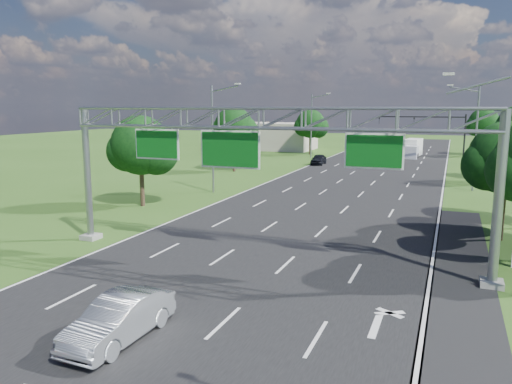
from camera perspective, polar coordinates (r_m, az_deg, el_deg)
The scene contains 18 objects.
ground at distance 43.86m, azimuth 8.69°, elevation -0.99°, with size 220.00×220.00×0.00m, color #2D5218.
road at distance 43.86m, azimuth 8.69°, elevation -0.99°, with size 18.00×180.00×0.02m, color black.
road_flare at distance 27.30m, azimuth 22.30°, elevation -8.24°, with size 3.00×30.00×0.02m, color black.
sign_gantry at distance 25.76m, azimuth 0.76°, elevation 7.08°, with size 23.50×1.00×9.56m.
traffic_signal at distance 77.14m, azimuth 20.17°, elevation 6.99°, with size 12.21×0.24×7.00m.
streetlight_l_near at distance 46.97m, azimuth -4.78°, elevation 6.66°, with size 2.97×0.22×10.16m.
streetlight_l_far at distance 79.85m, azimuth 6.48°, elevation 7.89°, with size 2.97×0.22×10.16m.
streetlight_r_mid at distance 52.16m, azimuth 23.65°, elevation 6.18°, with size 2.97×0.22×10.16m.
tree_verge_la at distance 41.47m, azimuth -12.93°, elevation 4.90°, with size 5.76×4.80×7.40m.
tree_verge_lb at distance 62.54m, azimuth -2.48°, elevation 7.29°, with size 5.76×4.80×8.06m.
tree_verge_lc at distance 85.15m, azimuth 6.30°, elevation 7.60°, with size 5.76×4.80×7.62m.
tree_verge_re at distance 90.27m, azimuth 24.62°, elevation 7.04°, with size 5.76×4.80×7.84m.
building_left at distance 95.56m, azimuth 2.26°, elevation 6.39°, with size 14.00×10.00×5.00m, color #AAA18F.
silver_sedan at distance 18.56m, azimuth -15.35°, elevation -13.81°, with size 1.65×4.74×1.56m, color #A3A9AE.
car_queue_a at distance 73.50m, azimuth 11.86°, elevation 3.74°, with size 1.83×4.51×1.31m, color silver.
car_queue_b at distance 81.28m, azimuth 15.52°, elevation 4.08°, with size 1.84×3.98×1.11m, color black.
car_queue_c at distance 71.01m, azimuth 7.17°, elevation 3.73°, with size 1.72×4.28×1.46m, color black.
box_truck at distance 84.60m, azimuth 17.44°, elevation 4.76°, with size 2.81×7.82×2.89m.
Camera 1 is at (9.44, -12.06, 8.09)m, focal length 35.00 mm.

